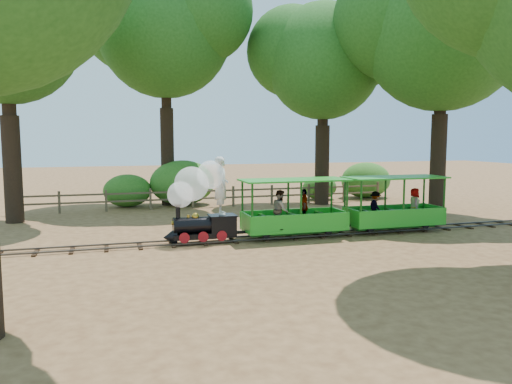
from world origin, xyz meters
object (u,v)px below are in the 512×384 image
object	(u,v)px
locomotive	(200,195)
carriage_front	(293,214)
fence	(213,195)
carriage_rear	(394,210)

from	to	relation	value
locomotive	carriage_front	size ratio (longest dim) A/B	0.78
carriage_front	locomotive	bearing A→B (deg)	177.87
locomotive	carriage_front	xyz separation A→B (m)	(3.14, -0.12, -0.75)
carriage_front	fence	bearing A→B (deg)	97.54
locomotive	fence	xyz separation A→B (m)	(2.08, 7.92, -0.99)
carriage_rear	locomotive	bearing A→B (deg)	179.36
carriage_front	carriage_rear	xyz separation A→B (m)	(3.90, 0.04, -0.03)
carriage_front	carriage_rear	world-z (taller)	same
carriage_rear	carriage_front	bearing A→B (deg)	-179.43
carriage_front	fence	size ratio (longest dim) A/B	0.20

